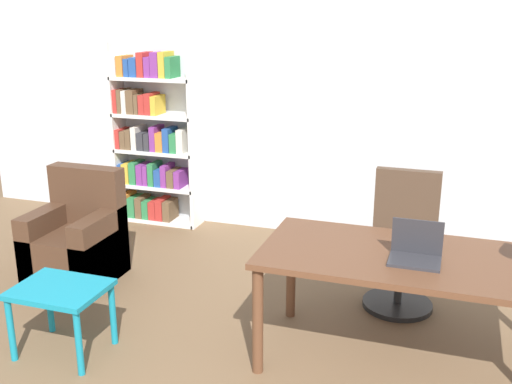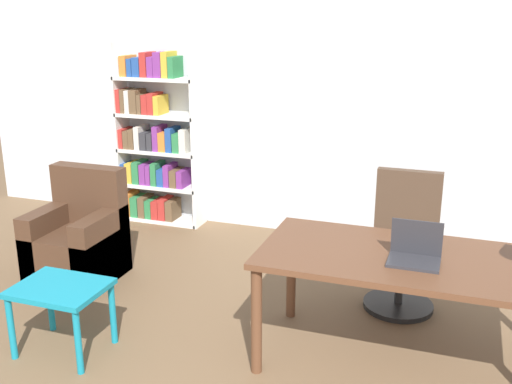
% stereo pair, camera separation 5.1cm
% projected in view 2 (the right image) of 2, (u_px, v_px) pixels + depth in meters
% --- Properties ---
extents(wall_back, '(8.00, 0.06, 2.70)m').
position_uv_depth(wall_back, '(326.00, 104.00, 5.83)').
color(wall_back, silver).
rests_on(wall_back, ground_plane).
extents(desk, '(1.89, 0.90, 0.76)m').
position_uv_depth(desk, '(412.00, 270.00, 3.71)').
color(desk, brown).
rests_on(desk, ground_plane).
extents(laptop, '(0.31, 0.23, 0.24)m').
position_uv_depth(laptop, '(415.00, 253.00, 3.61)').
color(laptop, '#2D2D33').
rests_on(laptop, desk).
extents(office_chair, '(0.54, 0.54, 1.05)m').
position_uv_depth(office_chair, '(403.00, 248.00, 4.61)').
color(office_chair, black).
rests_on(office_chair, ground_plane).
extents(side_table_blue, '(0.59, 0.47, 0.48)m').
position_uv_depth(side_table_blue, '(61.00, 297.00, 3.97)').
color(side_table_blue, teal).
rests_on(side_table_blue, ground_plane).
extents(armchair, '(0.67, 0.66, 0.94)m').
position_uv_depth(armchair, '(78.00, 243.00, 5.12)').
color(armchair, '#472D1E').
rests_on(armchair, ground_plane).
extents(bookshelf, '(0.94, 0.28, 1.91)m').
position_uv_depth(bookshelf, '(154.00, 141.00, 6.36)').
color(bookshelf, white).
rests_on(bookshelf, ground_plane).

